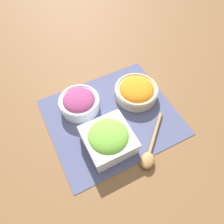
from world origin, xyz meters
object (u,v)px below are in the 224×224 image
wooden_spoon (150,153)px  lettuce_bowl (108,139)px  carrot_bowl (136,91)px  onion_bowl (79,102)px

wooden_spoon → lettuce_bowl: bearing=138.4°
carrot_bowl → wooden_spoon: size_ratio=0.91×
onion_bowl → lettuce_bowl: size_ratio=0.96×
lettuce_bowl → carrot_bowl: bearing=36.6°
lettuce_bowl → wooden_spoon: size_ratio=0.84×
lettuce_bowl → onion_bowl: bearing=98.1°
onion_bowl → carrot_bowl: 0.23m
carrot_bowl → wooden_spoon: carrot_bowl is taller
lettuce_bowl → wooden_spoon: bearing=-41.6°
carrot_bowl → wooden_spoon: 0.25m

